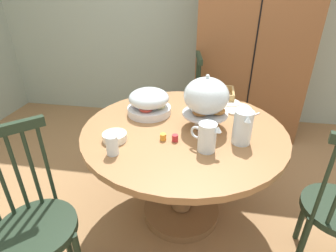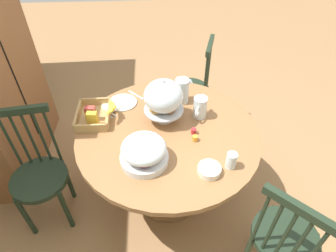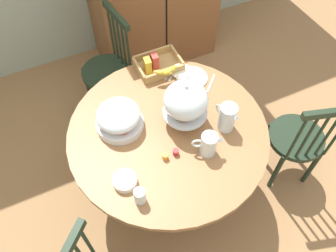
# 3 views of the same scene
# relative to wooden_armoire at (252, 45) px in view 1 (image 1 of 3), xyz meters

# --- Properties ---
(ground_plane) EXTENTS (10.00, 10.00, 0.00)m
(ground_plane) POSITION_rel_wooden_armoire_xyz_m (-0.59, -1.50, -0.98)
(ground_plane) COLOR #997047
(wall_back) EXTENTS (4.80, 0.06, 2.60)m
(wall_back) POSITION_rel_wooden_armoire_xyz_m (-0.59, 0.33, 0.32)
(wall_back) COLOR #9EAD9E
(wall_back) RESTS_ON ground_plane
(wooden_armoire) EXTENTS (1.18, 0.60, 1.96)m
(wooden_armoire) POSITION_rel_wooden_armoire_xyz_m (0.00, 0.00, 0.00)
(wooden_armoire) COLOR brown
(wooden_armoire) RESTS_ON ground_plane
(dining_table) EXTENTS (1.27, 1.27, 0.74)m
(dining_table) POSITION_rel_wooden_armoire_xyz_m (-0.53, -1.45, -0.44)
(dining_table) COLOR olive
(dining_table) RESTS_ON ground_plane
(windsor_chair_near_window) EXTENTS (0.47, 0.47, 0.97)m
(windsor_chair_near_window) POSITION_rel_wooden_armoire_xyz_m (-1.21, -2.09, -0.53)
(windsor_chair_near_window) COLOR #1E2D1E
(windsor_chair_near_window) RESTS_ON ground_plane
(windsor_chair_facing_door) EXTENTS (0.40, 0.40, 0.97)m
(windsor_chair_facing_door) POSITION_rel_wooden_armoire_xyz_m (-0.64, -0.51, -0.53)
(windsor_chair_facing_door) COLOR #1E2D1E
(windsor_chair_facing_door) RESTS_ON ground_plane
(pastry_stand_with_dome) EXTENTS (0.28, 0.28, 0.34)m
(pastry_stand_with_dome) POSITION_rel_wooden_armoire_xyz_m (-0.41, -1.42, -0.05)
(pastry_stand_with_dome) COLOR silver
(pastry_stand_with_dome) RESTS_ON dining_table
(fruit_platter_covered) EXTENTS (0.30, 0.30, 0.18)m
(fruit_platter_covered) POSITION_rel_wooden_armoire_xyz_m (-0.79, -1.28, -0.16)
(fruit_platter_covered) COLOR silver
(fruit_platter_covered) RESTS_ON dining_table
(orange_juice_pitcher) EXTENTS (0.17, 0.10, 0.16)m
(orange_juice_pitcher) POSITION_rel_wooden_armoire_xyz_m (-0.38, -1.69, -0.17)
(orange_juice_pitcher) COLOR silver
(orange_juice_pitcher) RESTS_ON dining_table
(milk_pitcher) EXTENTS (0.11, 0.19, 0.20)m
(milk_pitcher) POSITION_rel_wooden_armoire_xyz_m (-0.19, -1.57, -0.16)
(milk_pitcher) COLOR silver
(milk_pitcher) RESTS_ON dining_table
(cereal_basket) EXTENTS (0.32, 0.30, 0.12)m
(cereal_basket) POSITION_rel_wooden_armoire_xyz_m (-0.37, -0.94, -0.20)
(cereal_basket) COLOR tan
(cereal_basket) RESTS_ON dining_table
(china_plate_large) EXTENTS (0.22, 0.22, 0.01)m
(china_plate_large) POSITION_rel_wooden_armoire_xyz_m (-0.19, -1.11, -0.24)
(china_plate_large) COLOR white
(china_plate_large) RESTS_ON dining_table
(china_plate_small) EXTENTS (0.15, 0.15, 0.01)m
(china_plate_small) POSITION_rel_wooden_armoire_xyz_m (-0.23, -1.03, -0.23)
(china_plate_small) COLOR white
(china_plate_small) RESTS_ON china_plate_large
(cereal_bowl) EXTENTS (0.14, 0.14, 0.04)m
(cereal_bowl) POSITION_rel_wooden_armoire_xyz_m (-0.91, -1.67, -0.22)
(cereal_bowl) COLOR white
(cereal_bowl) RESTS_ON dining_table
(drinking_glass) EXTENTS (0.06, 0.06, 0.11)m
(drinking_glass) POSITION_rel_wooden_armoire_xyz_m (-0.87, -1.80, -0.19)
(drinking_glass) COLOR silver
(drinking_glass) RESTS_ON dining_table
(jam_jar_strawberry) EXTENTS (0.04, 0.04, 0.04)m
(jam_jar_strawberry) POSITION_rel_wooden_armoire_xyz_m (-0.56, -1.62, -0.22)
(jam_jar_strawberry) COLOR #B7282D
(jam_jar_strawberry) RESTS_ON dining_table
(jam_jar_apricot) EXTENTS (0.04, 0.04, 0.04)m
(jam_jar_apricot) POSITION_rel_wooden_armoire_xyz_m (-0.63, -1.62, -0.22)
(jam_jar_apricot) COLOR orange
(jam_jar_apricot) RESTS_ON dining_table
(table_knife) EXTENTS (0.13, 0.13, 0.01)m
(table_knife) POSITION_rel_wooden_armoire_xyz_m (-0.29, -1.01, -0.24)
(table_knife) COLOR silver
(table_knife) RESTS_ON dining_table
(dinner_fork) EXTENTS (0.13, 0.13, 0.01)m
(dinner_fork) POSITION_rel_wooden_armoire_xyz_m (-0.31, -0.99, -0.24)
(dinner_fork) COLOR silver
(dinner_fork) RESTS_ON dining_table
(soup_spoon) EXTENTS (0.13, 0.13, 0.01)m
(soup_spoon) POSITION_rel_wooden_armoire_xyz_m (-0.09, -1.21, -0.24)
(soup_spoon) COLOR silver
(soup_spoon) RESTS_ON dining_table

